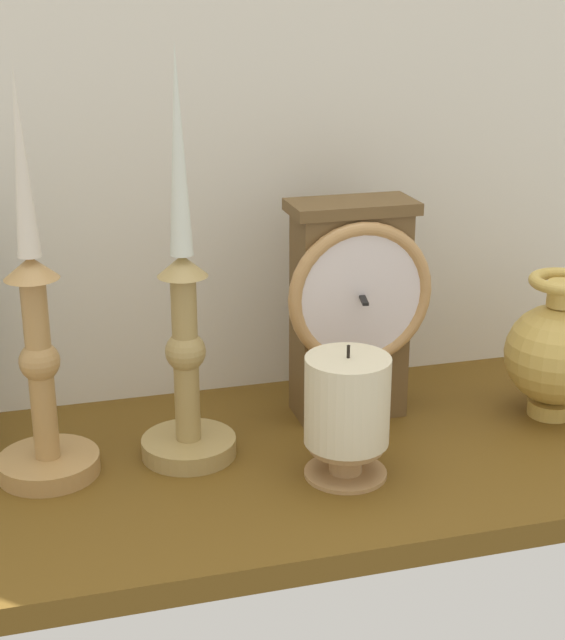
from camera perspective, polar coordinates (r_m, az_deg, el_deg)
The scene contains 7 objects.
ground_plane at distance 94.70cm, azimuth -2.67°, elevation -8.94°, with size 100.00×36.00×2.40cm, color brown.
back_wall at distance 101.99cm, azimuth -5.37°, elevation 13.04°, with size 120.00×2.00×65.00cm, color silver.
mantel_clock at distance 99.15cm, azimuth 4.12°, elevation 0.81°, with size 15.10×9.28×23.07cm.
candlestick_tall_left at distance 89.74cm, azimuth -14.17°, elevation -2.52°, with size 9.50×9.50×37.44cm.
candlestick_tall_center at distance 90.74cm, azimuth -5.78°, elevation -1.37°, with size 9.21×9.21×39.04cm.
brass_vase_bulbous at distance 104.48cm, azimuth 15.88°, elevation -1.80°, with size 10.65×10.65×15.52cm.
pillar_candle_front at distance 88.77cm, azimuth 3.83°, elevation -5.39°, with size 7.89×7.89×13.03cm.
Camera 1 is at (-18.05, -81.22, 44.04)cm, focal length 54.07 mm.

